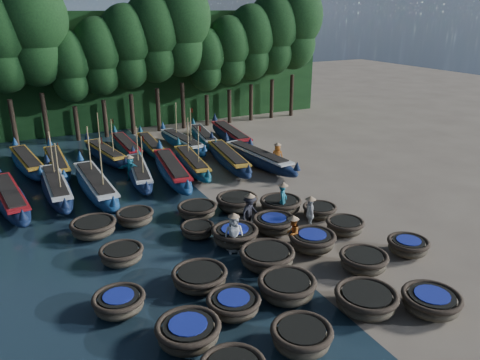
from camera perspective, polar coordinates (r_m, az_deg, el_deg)
name	(u,v)px	position (r m, az deg, el deg)	size (l,w,h in m)	color
ground	(237,223)	(23.75, -0.34, -5.25)	(120.00, 120.00, 0.00)	#7E715C
foliage_wall	(118,70)	(44.03, -14.66, 12.80)	(40.00, 3.00, 10.00)	black
coracle_2	(301,337)	(15.69, 7.50, -18.41)	(2.06, 2.06, 0.80)	brown
coracle_3	(366,300)	(17.77, 15.11, -13.94)	(2.77, 2.77, 0.77)	brown
coracle_4	(431,302)	(18.45, 22.27, -13.55)	(2.54, 2.54, 0.73)	brown
coracle_5	(188,332)	(15.84, -6.32, -17.96)	(2.15, 2.15, 0.79)	brown
coracle_6	(234,304)	(17.06, -0.78, -14.88)	(2.04, 2.04, 0.69)	brown
coracle_7	(287,287)	(17.86, 5.74, -12.89)	(2.62, 2.62, 0.85)	brown
coracle_8	(364,261)	(20.16, 14.82, -9.53)	(2.32, 2.32, 0.77)	brown
coracle_9	(408,246)	(21.99, 19.80, -7.56)	(1.92, 1.92, 0.71)	brown
coracle_10	(119,303)	(17.64, -14.53, -14.26)	(2.16, 2.16, 0.72)	brown
coracle_11	(200,278)	(18.56, -4.94, -11.77)	(2.62, 2.62, 0.71)	brown
coracle_12	(267,257)	(19.77, 3.31, -9.37)	(2.63, 2.63, 0.81)	brown
coracle_13	(312,241)	(21.26, 8.79, -7.32)	(2.14, 2.14, 0.81)	brown
coracle_14	(345,226)	(23.05, 12.66, -5.49)	(2.19, 2.19, 0.71)	brown
coracle_15	(122,254)	(20.66, -14.23, -8.79)	(2.19, 2.19, 0.71)	brown
coracle_16	(197,230)	(22.31, -5.20, -6.07)	(1.62, 1.62, 0.63)	brown
coracle_17	(235,235)	(21.43, -0.62, -6.77)	(2.16, 2.16, 0.84)	brown
coracle_18	(274,224)	(22.69, 4.14, -5.32)	(2.51, 2.51, 0.78)	brown
coracle_19	(320,211)	(24.52, 9.68, -3.71)	(2.05, 2.05, 0.67)	brown
coracle_20	(94,227)	(23.31, -17.43, -5.55)	(2.59, 2.59, 0.79)	brown
coracle_21	(135,217)	(23.95, -12.69, -4.43)	(2.21, 2.21, 0.74)	brown
coracle_22	(197,210)	(24.28, -5.22, -3.69)	(2.23, 2.23, 0.71)	brown
coracle_23	(237,202)	(24.96, -0.36, -2.74)	(2.69, 2.69, 0.83)	brown
coracle_24	(281,205)	(24.81, 4.97, -3.04)	(2.49, 2.49, 0.78)	brown
long_boat_1	(10,198)	(28.20, -26.26, -1.96)	(2.44, 8.46, 1.50)	#0E1E34
long_boat_2	(56,187)	(28.82, -21.50, -0.80)	(1.47, 8.38, 3.56)	#0E1E34
long_boat_3	(96,185)	(28.28, -17.20, -0.58)	(1.82, 8.95, 3.80)	navy
long_boat_4	(140,173)	(29.96, -12.15, 0.86)	(2.47, 7.51, 3.23)	#0E1E34
long_boat_5	(172,170)	(29.88, -8.27, 1.22)	(2.60, 8.72, 1.55)	navy
long_boat_6	(192,163)	(31.33, -5.90, 2.11)	(2.23, 7.82, 3.34)	#0E4850
long_boat_7	(228,158)	(32.03, -1.45, 2.70)	(2.58, 8.43, 1.50)	#0E1E34
long_boat_8	(258,158)	(32.03, 2.19, 2.72)	(2.40, 8.70, 1.54)	#0E1E34
long_boat_10	(27,162)	(34.26, -24.50, 1.98)	(2.46, 8.13, 1.44)	navy
long_boat_11	(57,163)	(33.31, -21.44, 1.90)	(1.42, 8.02, 1.41)	navy
long_boat_12	(105,153)	(34.55, -16.10, 3.12)	(2.50, 7.59, 3.26)	#0E1E34
long_boat_13	(126,146)	(35.95, -13.70, 4.00)	(1.40, 7.74, 1.36)	#0E4850
long_boat_14	(151,146)	(35.90, -10.85, 4.15)	(1.72, 7.28, 1.28)	#0E4850
long_boat_15	(182,142)	(36.22, -7.09, 4.59)	(1.92, 8.03, 3.42)	navy
long_boat_16	(203,137)	(37.69, -4.47, 5.25)	(2.47, 7.58, 1.35)	#0E4850
long_boat_17	(231,135)	(37.77, -1.13, 5.47)	(2.51, 8.83, 1.56)	#0E1E34
fisherman_0	(234,233)	(20.63, -0.76, -6.45)	(1.00, 0.79, 2.00)	beige
fisherman_1	(283,199)	(24.21, 5.25, -2.30)	(0.75, 0.75, 1.96)	#1B6475
fisherman_2	(293,232)	(21.15, 6.44, -6.29)	(0.93, 0.92, 1.72)	#AE5517
fisherman_3	(250,211)	(22.86, 1.21, -3.81)	(1.29, 1.04, 1.94)	black
fisherman_4	(310,214)	(22.79, 8.50, -4.06)	(0.82, 1.10, 1.93)	beige
fisherman_5	(130,168)	(29.98, -13.21, 1.43)	(1.46, 1.22, 1.77)	#1B6475
fisherman_6	(277,155)	(31.81, 4.58, 3.09)	(0.92, 0.93, 1.83)	#AE5517
tree_4	(32,30)	(39.27, -23.98, 16.34)	(5.34, 5.34, 12.58)	black
tree_5	(70,66)	(39.71, -20.06, 12.92)	(3.68, 3.68, 8.68)	black
tree_6	(99,56)	(40.00, -16.83, 14.29)	(4.09, 4.09, 9.65)	black
tree_7	(127,46)	(40.44, -13.63, 15.59)	(4.51, 4.51, 10.63)	black
tree_8	(154,37)	(41.01, -10.47, 16.82)	(4.92, 4.92, 11.60)	black
tree_9	(180,27)	(41.72, -7.36, 17.96)	(5.34, 5.34, 12.58)	black
tree_10	(206,59)	(42.75, -4.21, 14.48)	(3.68, 3.68, 8.68)	black
tree_11	(229,50)	(43.63, -1.35, 15.54)	(4.09, 4.09, 9.65)	black
tree_12	(251,42)	(44.63, 1.41, 16.51)	(4.51, 4.51, 10.63)	black
tree_13	(273,33)	(45.74, 4.07, 17.41)	(4.92, 4.92, 11.60)	black
tree_14	(294,25)	(46.93, 6.63, 18.22)	(5.34, 5.34, 12.58)	black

